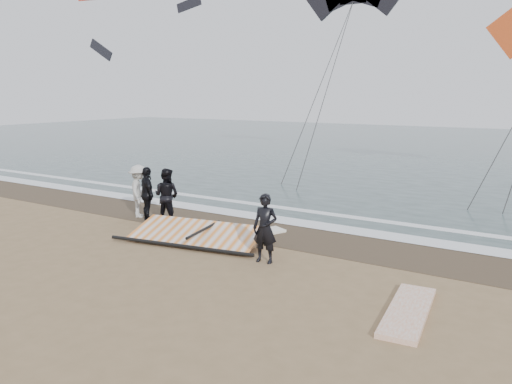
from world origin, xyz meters
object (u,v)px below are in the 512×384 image
(man_main, at_px, (265,228))
(board_cream, at_px, (252,234))
(sail_rig, at_px, (197,235))
(board_white, at_px, (408,311))

(man_main, relative_size, board_cream, 0.83)
(board_cream, bearing_deg, man_main, -25.02)
(man_main, xyz_separation_m, sail_rig, (-2.74, 0.58, -0.73))
(man_main, distance_m, board_cream, 2.67)
(board_cream, height_order, sail_rig, sail_rig)
(man_main, height_order, sail_rig, man_main)
(board_white, bearing_deg, board_cream, 145.86)
(sail_rig, bearing_deg, man_main, -11.87)
(board_white, bearing_deg, sail_rig, 160.08)
(board_white, xyz_separation_m, sail_rig, (-6.85, 1.78, 0.14))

